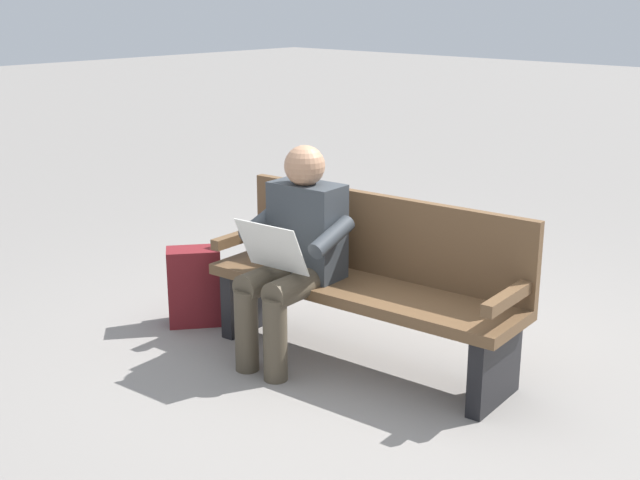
% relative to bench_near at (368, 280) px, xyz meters
% --- Properties ---
extents(ground_plane, '(40.00, 40.00, 0.00)m').
position_rel_bench_near_xyz_m(ground_plane, '(-0.01, 0.07, -0.46)').
color(ground_plane, gray).
extents(bench_near, '(1.84, 0.64, 0.90)m').
position_rel_bench_near_xyz_m(bench_near, '(0.00, 0.00, 0.00)').
color(bench_near, brown).
rests_on(bench_near, ground).
extents(person_seated, '(0.60, 0.60, 1.18)m').
position_rel_bench_near_xyz_m(person_seated, '(0.30, 0.26, 0.17)').
color(person_seated, '#33383D').
rests_on(person_seated, ground).
extents(backpack, '(0.34, 0.36, 0.48)m').
position_rel_bench_near_xyz_m(backpack, '(1.10, 0.32, -0.22)').
color(backpack, maroon).
rests_on(backpack, ground).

